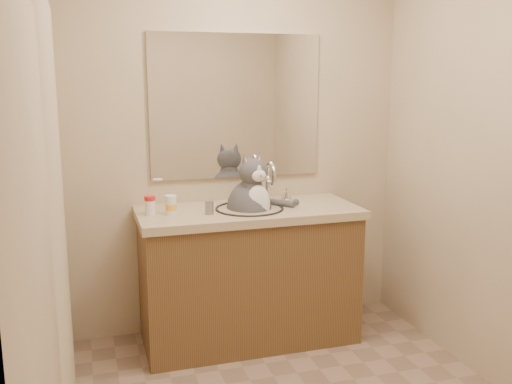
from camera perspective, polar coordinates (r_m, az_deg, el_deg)
room at (r=2.50m, az=5.43°, el=1.45°), size 2.22×2.52×2.42m
vanity at (r=3.57m, az=-0.73°, el=-8.00°), size 1.34×0.59×1.12m
mirror at (r=3.64m, az=-1.99°, el=8.54°), size 1.10×0.02×0.90m
shower_curtain at (r=2.45m, az=-19.02°, el=-3.38°), size 0.02×1.30×1.93m
cat at (r=3.47m, az=-0.55°, el=-1.32°), size 0.45×0.36×0.55m
pill_bottle_redcap at (r=3.34m, az=-10.55°, el=-1.32°), size 0.07×0.07×0.11m
pill_bottle_orange at (r=3.33m, az=-8.52°, el=-1.34°), size 0.07×0.07×0.11m
grey_canister at (r=3.31m, az=-4.69°, el=-1.56°), size 0.07×0.07×0.08m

